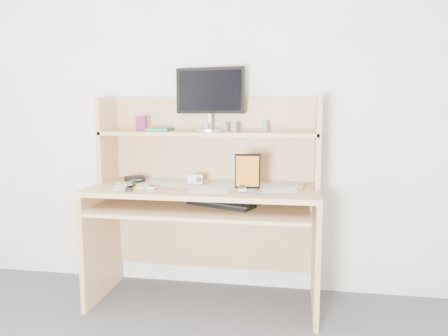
% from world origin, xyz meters
% --- Properties ---
extents(back_wall, '(3.60, 0.04, 2.50)m').
position_xyz_m(back_wall, '(0.00, 1.80, 1.25)').
color(back_wall, white).
rests_on(back_wall, floor).
extents(desk, '(1.40, 0.70, 1.30)m').
position_xyz_m(desk, '(0.00, 1.56, 0.69)').
color(desk, tan).
rests_on(desk, floor).
extents(paper_clutter, '(1.32, 0.54, 0.01)m').
position_xyz_m(paper_clutter, '(0.00, 1.48, 0.75)').
color(paper_clutter, white).
rests_on(paper_clutter, desk).
extents(keyboard, '(0.43, 0.29, 0.03)m').
position_xyz_m(keyboard, '(0.12, 1.40, 0.66)').
color(keyboard, black).
rests_on(keyboard, desk).
extents(tv_remote, '(0.07, 0.17, 0.02)m').
position_xyz_m(tv_remote, '(0.25, 1.40, 0.76)').
color(tv_remote, '#ABACA6').
rests_on(tv_remote, paper_clutter).
extents(flip_phone, '(0.05, 0.09, 0.02)m').
position_xyz_m(flip_phone, '(-0.28, 1.34, 0.77)').
color(flip_phone, '#B0B1B3').
rests_on(flip_phone, paper_clutter).
extents(stapler, '(0.07, 0.15, 0.04)m').
position_xyz_m(stapler, '(-0.41, 1.32, 0.78)').
color(stapler, black).
rests_on(stapler, paper_clutter).
extents(wallet, '(0.15, 0.15, 0.03)m').
position_xyz_m(wallet, '(-0.49, 1.58, 0.77)').
color(wallet, black).
rests_on(wallet, paper_clutter).
extents(sticky_note_pad, '(0.11, 0.11, 0.01)m').
position_xyz_m(sticky_note_pad, '(-0.41, 1.38, 0.76)').
color(sticky_note_pad, '#EBF440').
rests_on(sticky_note_pad, desk).
extents(digital_camera, '(0.10, 0.04, 0.06)m').
position_xyz_m(digital_camera, '(-0.07, 1.55, 0.79)').
color(digital_camera, '#B0B0B2').
rests_on(digital_camera, paper_clutter).
extents(game_case, '(0.15, 0.03, 0.21)m').
position_xyz_m(game_case, '(0.28, 1.42, 0.86)').
color(game_case, black).
rests_on(game_case, paper_clutter).
extents(blue_pen, '(0.13, 0.11, 0.01)m').
position_xyz_m(blue_pen, '(0.32, 1.29, 0.76)').
color(blue_pen, '#1841B5').
rests_on(blue_pen, paper_clutter).
extents(card_box, '(0.07, 0.03, 0.10)m').
position_xyz_m(card_box, '(-0.44, 1.62, 1.13)').
color(card_box, '#AA1624').
rests_on(card_box, desk).
extents(shelf_book, '(0.15, 0.20, 0.02)m').
position_xyz_m(shelf_book, '(-0.32, 1.63, 1.09)').
color(shelf_book, '#327D50').
rests_on(shelf_book, desk).
extents(chip_stack_a, '(0.04, 0.04, 0.05)m').
position_xyz_m(chip_stack_a, '(-0.02, 1.64, 1.11)').
color(chip_stack_a, black).
rests_on(chip_stack_a, desk).
extents(chip_stack_b, '(0.04, 0.04, 0.06)m').
position_xyz_m(chip_stack_b, '(0.17, 1.60, 1.11)').
color(chip_stack_b, white).
rests_on(chip_stack_b, desk).
extents(chip_stack_c, '(0.05, 0.05, 0.05)m').
position_xyz_m(chip_stack_c, '(0.10, 1.67, 1.11)').
color(chip_stack_c, black).
rests_on(chip_stack_c, desk).
extents(chip_stack_d, '(0.04, 0.04, 0.07)m').
position_xyz_m(chip_stack_d, '(0.35, 1.66, 1.11)').
color(chip_stack_d, silver).
rests_on(chip_stack_d, desk).
extents(monitor, '(0.47, 0.24, 0.41)m').
position_xyz_m(monitor, '(-0.00, 1.70, 1.30)').
color(monitor, '#BABAC0').
rests_on(monitor, desk).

